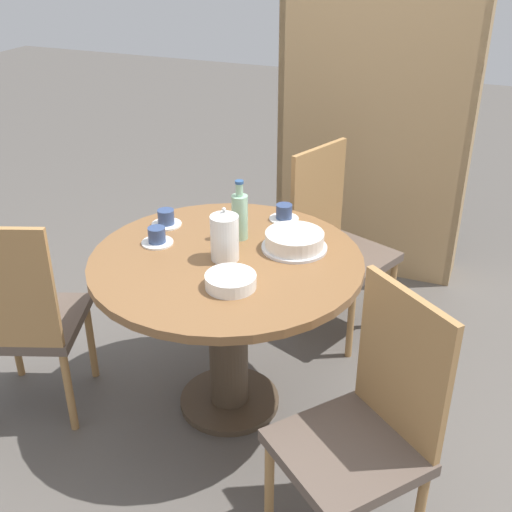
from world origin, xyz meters
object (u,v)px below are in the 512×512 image
at_px(chair_a, 23,317).
at_px(cup_b, 284,214).
at_px(chair_c, 335,240).
at_px(chair_b, 365,427).
at_px(coffee_pot, 224,236).
at_px(water_bottle, 240,215).
at_px(cup_c, 157,237).
at_px(cake_main, 294,241).
at_px(cup_a, 166,219).
at_px(bookshelf, 374,130).

height_order(chair_a, cup_b, chair_a).
relative_size(chair_a, cup_b, 7.24).
bearing_deg(cup_b, chair_c, 68.60).
distance_m(chair_a, chair_b, 1.46).
relative_size(chair_c, coffee_pot, 4.33).
relative_size(water_bottle, cup_b, 1.95).
bearing_deg(cup_c, cup_b, 46.18).
distance_m(chair_a, chair_c, 1.53).
bearing_deg(chair_a, cup_b, -157.69).
height_order(cake_main, cup_a, same).
relative_size(chair_a, cake_main, 3.56).
height_order(chair_c, water_bottle, water_bottle).
xyz_separation_m(coffee_pot, cake_main, (0.23, 0.19, -0.07)).
distance_m(chair_c, cake_main, 0.69).
bearing_deg(cup_a, chair_c, 45.91).
relative_size(chair_b, water_bottle, 3.71).
distance_m(chair_c, cup_b, 0.49).
bearing_deg(bookshelf, chair_c, 90.28).
relative_size(chair_b, coffee_pot, 4.33).
bearing_deg(chair_b, cup_b, 162.72).
xyz_separation_m(bookshelf, water_bottle, (-0.25, -1.37, -0.01)).
height_order(chair_a, cup_c, chair_a).
height_order(water_bottle, cup_b, water_bottle).
bearing_deg(coffee_pot, bookshelf, 81.38).
height_order(chair_a, chair_c, same).
xyz_separation_m(cup_a, cup_c, (0.05, -0.17, 0.00)).
bearing_deg(cup_a, cup_c, -72.75).
bearing_deg(chair_b, chair_c, 148.39).
xyz_separation_m(bookshelf, cake_main, (-0.01, -1.38, -0.08)).
distance_m(chair_b, bookshelf, 2.10).
relative_size(chair_a, cup_a, 7.24).
height_order(chair_c, cup_c, chair_c).
relative_size(water_bottle, cake_main, 0.96).
xyz_separation_m(chair_b, water_bottle, (-0.72, 0.65, 0.36)).
relative_size(chair_c, water_bottle, 3.71).
distance_m(chair_b, cup_b, 1.12).
bearing_deg(chair_a, water_bottle, -164.29).
height_order(water_bottle, cup_a, water_bottle).
relative_size(cake_main, cup_b, 2.04).
xyz_separation_m(water_bottle, cup_a, (-0.35, -0.00, -0.08)).
bearing_deg(cup_b, cup_a, -151.41).
distance_m(chair_c, coffee_pot, 0.92).
height_order(bookshelf, coffee_pot, bookshelf).
height_order(cup_a, cup_c, same).
relative_size(bookshelf, cup_a, 13.09).
relative_size(coffee_pot, cup_a, 1.67).
bearing_deg(water_bottle, chair_c, 67.64).
bearing_deg(cake_main, cup_b, 118.46).
bearing_deg(cake_main, chair_a, -151.33).
relative_size(chair_a, water_bottle, 3.71).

